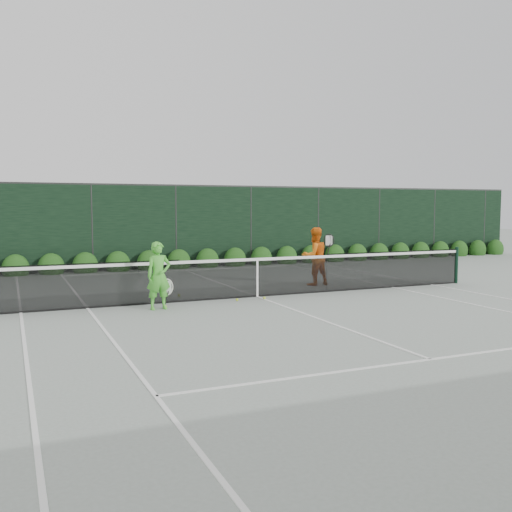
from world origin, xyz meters
name	(u,v)px	position (x,y,z in m)	size (l,w,h in m)	color
ground	(257,297)	(0.00, 0.00, 0.00)	(80.00, 80.00, 0.00)	gray
tennis_net	(256,276)	(-0.02, 0.00, 0.53)	(12.90, 0.10, 1.07)	black
player_woman	(159,276)	(-2.67, -0.72, 0.74)	(0.64, 0.40, 1.49)	green
player_man	(315,256)	(2.37, 1.30, 0.83)	(0.90, 0.68, 1.66)	orange
court_lines	(257,297)	(0.00, 0.00, 0.01)	(11.03, 23.83, 0.01)	white
windscreen_fence	(310,243)	(0.00, -2.71, 1.51)	(32.00, 21.07, 3.06)	black
hedge_row	(179,262)	(0.00, 7.15, 0.23)	(31.66, 0.65, 0.94)	#13390F
tennis_balls	(212,300)	(-1.25, -0.17, 0.03)	(2.59, 1.53, 0.07)	#BED830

